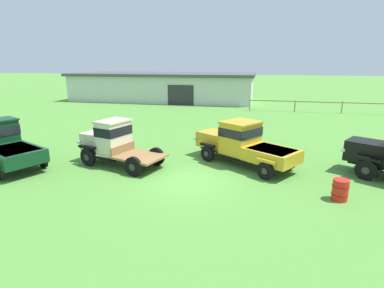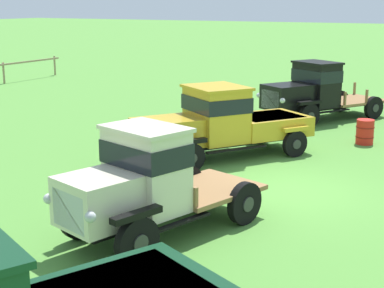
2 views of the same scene
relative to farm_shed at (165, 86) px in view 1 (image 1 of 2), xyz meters
name	(u,v)px [view 1 (image 1 of 2)]	position (x,y,z in m)	size (l,w,h in m)	color
ground_plane	(188,181)	(10.07, -28.33, -1.84)	(240.00, 240.00, 0.00)	#518E38
farm_shed	(165,86)	(0.00, 0.00, 0.00)	(24.44, 10.77, 3.65)	silver
paddock_fence	(318,104)	(18.81, -7.34, -0.93)	(13.92, 0.43, 1.22)	#997F60
vintage_truck_foreground_near	(0,144)	(0.48, -28.37, -0.73)	(5.84, 4.02, 2.29)	black
vintage_truck_second_in_line	(113,141)	(5.81, -26.91, -0.67)	(4.86, 3.01, 2.27)	black
vintage_truck_midrow_center	(243,143)	(12.22, -25.50, -0.74)	(5.59, 4.54, 2.19)	black
oil_drum_beside_row	(340,190)	(16.07, -28.94, -1.43)	(0.60, 0.60, 0.82)	red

